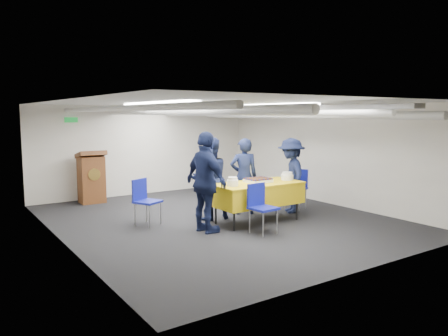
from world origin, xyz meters
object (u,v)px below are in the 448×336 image
(chair_left, at_px, (144,197))
(sailor_a, at_px, (244,176))
(sheet_cake, at_px, (258,180))
(sailor_d, at_px, (291,175))
(podium, at_px, (91,177))
(chair_right, at_px, (297,185))
(serving_table, at_px, (257,194))
(sailor_c, at_px, (206,182))
(sailor_b, at_px, (210,179))
(chair_near, at_px, (260,203))

(chair_left, relative_size, sailor_a, 0.55)
(sheet_cake, height_order, sailor_d, sailor_d)
(podium, distance_m, chair_right, 4.79)
(serving_table, relative_size, sailor_d, 1.11)
(sailor_a, height_order, sailor_c, sailor_c)
(podium, xyz_separation_m, chair_right, (3.61, -3.15, -0.08))
(sailor_c, bearing_deg, sailor_b, -41.06)
(chair_right, bearing_deg, sailor_b, 174.93)
(sheet_cake, bearing_deg, chair_near, -125.76)
(sailor_d, bearing_deg, sheet_cake, -50.62)
(sheet_cake, relative_size, sailor_c, 0.27)
(sheet_cake, height_order, chair_near, chair_near)
(chair_left, relative_size, sailor_c, 0.49)
(serving_table, relative_size, sailor_c, 0.99)
(chair_right, bearing_deg, sailor_d, -151.22)
(chair_near, xyz_separation_m, chair_left, (-1.47, 1.66, 0.00))
(chair_right, xyz_separation_m, chair_left, (-3.43, 0.52, 0.00))
(sheet_cake, xyz_separation_m, sailor_c, (-1.27, -0.13, 0.08))
(sheet_cake, height_order, sailor_b, sailor_b)
(chair_right, bearing_deg, sheet_cake, -162.90)
(chair_right, xyz_separation_m, sailor_a, (-1.32, 0.22, 0.26))
(podium, relative_size, sailor_b, 0.77)
(serving_table, bearing_deg, sailor_d, 14.10)
(chair_right, bearing_deg, chair_near, -149.94)
(serving_table, xyz_separation_m, chair_near, (-0.44, -0.63, -0.03))
(serving_table, height_order, chair_left, chair_left)
(sailor_b, bearing_deg, chair_right, 178.71)
(chair_left, xyz_separation_m, sailor_a, (2.11, -0.31, 0.26))
(chair_left, xyz_separation_m, sailor_b, (1.26, -0.33, 0.28))
(sailor_a, xyz_separation_m, sailor_b, (-0.85, -0.02, 0.02))
(chair_near, bearing_deg, podium, 111.09)
(chair_near, bearing_deg, sailor_d, 30.37)
(sailor_a, bearing_deg, sailor_d, 178.93)
(sailor_b, distance_m, sailor_c, 0.96)
(serving_table, bearing_deg, podium, 119.80)
(chair_right, distance_m, sailor_d, 0.52)
(serving_table, bearing_deg, sheet_cake, 41.04)
(sailor_c, bearing_deg, chair_left, 27.14)
(chair_near, xyz_separation_m, sailor_a, (0.64, 1.35, 0.26))
(sheet_cake, xyz_separation_m, chair_left, (-1.96, 0.97, -0.28))
(sailor_a, bearing_deg, sailor_c, 53.29)
(chair_near, bearing_deg, serving_table, 55.47)
(chair_right, bearing_deg, podium, 138.93)
(sailor_b, xyz_separation_m, sailor_c, (-0.56, -0.78, 0.08))
(chair_right, height_order, sailor_a, sailor_a)
(chair_near, bearing_deg, sailor_b, 98.97)
(serving_table, height_order, chair_near, chair_near)
(sailor_d, bearing_deg, sailor_a, -87.91)
(serving_table, xyz_separation_m, sailor_c, (-1.21, -0.08, 0.33))
(sailor_c, height_order, sailor_d, sailor_c)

